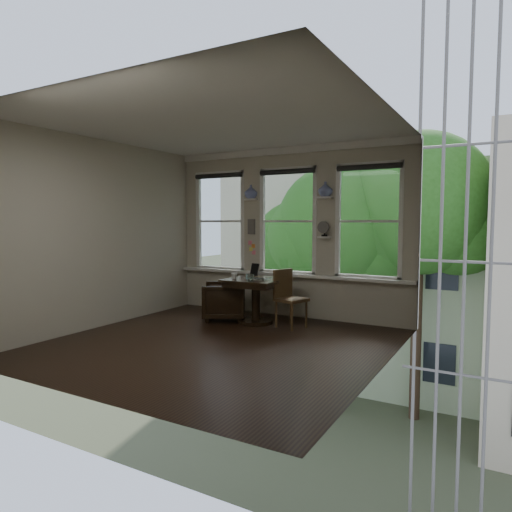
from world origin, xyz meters
The scene contains 25 objects.
ground centered at (0.00, 0.00, 0.00)m, with size 4.50×4.50×0.00m, color black.
ceiling centered at (0.00, 0.00, 3.00)m, with size 4.50×4.50×0.00m, color silver.
wall_back centered at (0.00, 2.25, 1.50)m, with size 4.50×4.50×0.00m, color #B9B49E.
wall_front centered at (0.00, -2.25, 1.50)m, with size 4.50×4.50×0.00m, color #B9B49E.
wall_left centered at (-2.25, 0.00, 1.50)m, with size 4.50×4.50×0.00m, color #B9B49E.
wall_right centered at (2.25, 0.00, 1.50)m, with size 4.50×4.50×0.00m, color #B9B49E.
window_left centered at (-1.45, 2.25, 1.70)m, with size 1.10×0.12×1.90m, color white, non-canonical shape.
window_center centered at (0.00, 2.25, 1.70)m, with size 1.10×0.12×1.90m, color white, non-canonical shape.
window_right centered at (1.45, 2.25, 1.70)m, with size 1.10×0.12×1.90m, color white, non-canonical shape.
shelf_left centered at (-0.72, 2.15, 2.10)m, with size 0.26×0.16×0.03m, color white.
shelf_right centered at (0.72, 2.15, 2.10)m, with size 0.26×0.16×0.03m, color white.
intercom centered at (-0.72, 2.18, 1.60)m, with size 0.14×0.06×0.28m, color #59544F.
sticky_notes centered at (-0.72, 2.19, 1.25)m, with size 0.16×0.01×0.24m, color pink, non-canonical shape.
desk_fan centered at (0.72, 2.13, 1.53)m, with size 0.20×0.20×0.24m, color #59544F, non-canonical shape.
vase_left centered at (-0.72, 2.15, 2.24)m, with size 0.24×0.24×0.25m, color silver.
vase_right centered at (0.72, 2.15, 2.24)m, with size 0.24×0.24×0.25m, color silver.
table centered at (-0.18, 1.38, 0.38)m, with size 0.90×0.90×0.75m, color black, non-canonical shape.
armchair_left centered at (-0.80, 1.34, 0.32)m, with size 0.69×0.71×0.65m, color black.
cushion_red centered at (-0.80, 1.34, 0.45)m, with size 0.45×0.45×0.06m, color maroon.
side_chair_right centered at (0.46, 1.39, 0.46)m, with size 0.42×0.42×0.92m, color #4A321A, non-canonical shape.
laptop centered at (-0.05, 1.25, 0.76)m, with size 0.32×0.21×0.03m, color black.
mug centered at (-0.48, 1.18, 0.80)m, with size 0.11×0.11×0.10m, color white.
drinking_glass centered at (-0.14, 1.11, 0.80)m, with size 0.14×0.14×0.11m, color white.
tablet centered at (-0.38, 1.69, 0.86)m, with size 0.16×0.02×0.22m, color black.
papers centered at (-0.13, 1.33, 0.75)m, with size 0.22×0.30×0.00m, color silver.
Camera 1 is at (3.51, -5.16, 1.71)m, focal length 32.00 mm.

